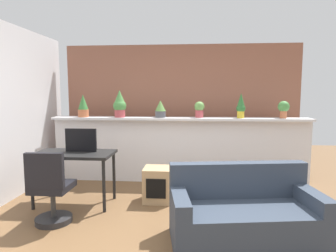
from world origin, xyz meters
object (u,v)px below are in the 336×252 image
object	(u,v)px
potted_plant_0	(83,106)
office_chair	(51,193)
desk	(74,158)
potted_plant_4	(241,106)
potted_plant_3	(199,109)
potted_plant_5	(284,108)
tv_monitor	(81,140)
side_cube_shelf	(158,184)
potted_plant_2	(160,109)
potted_plant_1	(120,104)
couch	(244,215)

from	to	relation	value
potted_plant_0	office_chair	distance (m)	2.05
desk	potted_plant_4	bearing A→B (deg)	24.93
potted_plant_3	potted_plant_4	xyz separation A→B (m)	(0.70, -0.04, 0.06)
potted_plant_5	desk	xyz separation A→B (m)	(-3.20, -1.18, -0.66)
tv_monitor	office_chair	world-z (taller)	tv_monitor
office_chair	tv_monitor	bearing A→B (deg)	82.28
office_chair	potted_plant_0	bearing A→B (deg)	97.99
potted_plant_4	desk	xyz separation A→B (m)	(-2.48, -1.15, -0.70)
potted_plant_5	side_cube_shelf	distance (m)	2.50
potted_plant_5	side_cube_shelf	xyz separation A→B (m)	(-2.04, -0.97, -1.08)
potted_plant_2	side_cube_shelf	world-z (taller)	potted_plant_2
potted_plant_0	desk	size ratio (longest dim) A/B	0.36
tv_monitor	side_cube_shelf	size ratio (longest dim) A/B	0.90
potted_plant_3	side_cube_shelf	bearing A→B (deg)	-122.24
potted_plant_0	office_chair	bearing A→B (deg)	-82.01
office_chair	potted_plant_1	bearing A→B (deg)	77.15
potted_plant_2	potted_plant_4	xyz separation A→B (m)	(1.38, 0.00, 0.06)
tv_monitor	couch	xyz separation A→B (m)	(2.15, -0.95, -0.63)
potted_plant_4	potted_plant_2	bearing A→B (deg)	-179.89
potted_plant_1	tv_monitor	world-z (taller)	potted_plant_1
couch	potted_plant_0	bearing A→B (deg)	141.46
desk	potted_plant_5	bearing A→B (deg)	20.30
potted_plant_3	potted_plant_0	bearing A→B (deg)	-178.23
potted_plant_4	desk	size ratio (longest dim) A/B	0.39
tv_monitor	office_chair	size ratio (longest dim) A/B	0.49
tv_monitor	potted_plant_1	bearing A→B (deg)	73.60
potted_plant_3	desk	xyz separation A→B (m)	(-1.78, -1.19, -0.64)
potted_plant_5	couch	distance (m)	2.50
potted_plant_1	couch	bearing A→B (deg)	-47.25
potted_plant_0	potted_plant_3	world-z (taller)	potted_plant_0
potted_plant_1	potted_plant_2	distance (m)	0.72
potted_plant_5	desk	bearing A→B (deg)	-159.70
potted_plant_0	tv_monitor	xyz separation A→B (m)	(0.35, -1.05, -0.44)
desk	tv_monitor	world-z (taller)	tv_monitor
office_chair	side_cube_shelf	size ratio (longest dim) A/B	1.82
potted_plant_5	couch	world-z (taller)	potted_plant_5
potted_plant_0	potted_plant_5	bearing A→B (deg)	0.91
potted_plant_0	potted_plant_4	size ratio (longest dim) A/B	0.94
potted_plant_3	office_chair	distance (m)	2.75
potted_plant_5	office_chair	size ratio (longest dim) A/B	0.32
potted_plant_4	desk	distance (m)	2.82
office_chair	side_cube_shelf	xyz separation A→B (m)	(1.19, 0.88, -0.14)
potted_plant_1	potted_plant_4	xyz separation A→B (m)	(2.09, 0.03, -0.02)
desk	potted_plant_1	bearing A→B (deg)	71.13
potted_plant_1	potted_plant_2	bearing A→B (deg)	1.92
potted_plant_4	couch	size ratio (longest dim) A/B	0.26
potted_plant_5	couch	size ratio (longest dim) A/B	0.18
potted_plant_3	potted_plant_4	world-z (taller)	potted_plant_4
potted_plant_0	tv_monitor	world-z (taller)	potted_plant_0
desk	potted_plant_2	bearing A→B (deg)	46.27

